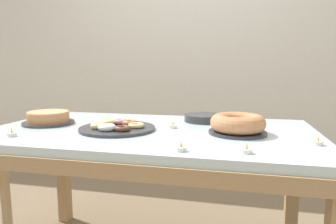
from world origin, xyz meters
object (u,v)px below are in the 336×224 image
(cake_golden_bundt, at_px, (238,124))
(pastry_platter, at_px, (117,127))
(tealight_right_edge, at_px, (12,134))
(tealight_left_edge, at_px, (318,143))
(tealight_centre, at_px, (173,126))
(cake_chocolate_round, at_px, (48,118))
(tealight_near_front, at_px, (181,148))
(tealight_near_cakes, at_px, (247,151))
(plate_stack, at_px, (203,118))

(cake_golden_bundt, distance_m, pastry_platter, 0.57)
(tealight_right_edge, height_order, tealight_left_edge, same)
(cake_golden_bundt, bearing_deg, tealight_right_edge, -164.02)
(tealight_right_edge, height_order, tealight_centre, same)
(cake_chocolate_round, xyz_separation_m, cake_golden_bundt, (0.99, -0.03, 0.01))
(cake_golden_bundt, xyz_separation_m, tealight_left_edge, (0.31, -0.14, -0.03))
(tealight_near_front, bearing_deg, tealight_near_cakes, 6.04)
(tealight_near_front, height_order, tealight_centre, same)
(plate_stack, xyz_separation_m, tealight_centre, (-0.13, -0.23, -0.01))
(tealight_near_cakes, bearing_deg, tealight_near_front, -173.96)
(tealight_right_edge, bearing_deg, tealight_left_edge, 6.06)
(cake_chocolate_round, bearing_deg, pastry_platter, -9.22)
(plate_stack, distance_m, tealight_left_edge, 0.65)
(pastry_platter, bearing_deg, plate_stack, 40.30)
(tealight_near_front, bearing_deg, cake_golden_bundt, 59.99)
(plate_stack, relative_size, tealight_near_cakes, 5.25)
(cake_chocolate_round, height_order, pastry_platter, cake_chocolate_round)
(plate_stack, xyz_separation_m, tealight_near_cakes, (0.22, -0.60, -0.01))
(tealight_centre, bearing_deg, tealight_left_edge, -17.66)
(cake_chocolate_round, bearing_deg, tealight_near_cakes, -18.70)
(plate_stack, distance_m, tealight_near_cakes, 0.64)
(tealight_centre, distance_m, tealight_left_edge, 0.65)
(tealight_right_edge, relative_size, tealight_left_edge, 1.00)
(tealight_right_edge, bearing_deg, pastry_platter, 30.54)
(tealight_near_front, bearing_deg, plate_stack, 88.91)
(plate_stack, distance_m, tealight_centre, 0.26)
(cake_chocolate_round, relative_size, pastry_platter, 0.73)
(cake_golden_bundt, xyz_separation_m, pastry_platter, (-0.57, -0.04, -0.03))
(cake_chocolate_round, distance_m, tealight_near_cakes, 1.08)
(cake_chocolate_round, xyz_separation_m, pastry_platter, (0.42, -0.07, -0.02))
(tealight_left_edge, bearing_deg, tealight_near_cakes, -146.95)
(cake_golden_bundt, height_order, pastry_platter, cake_golden_bundt)
(cake_chocolate_round, relative_size, tealight_left_edge, 6.73)
(cake_chocolate_round, xyz_separation_m, tealight_left_edge, (1.30, -0.17, -0.02))
(tealight_right_edge, distance_m, tealight_left_edge, 1.28)
(tealight_right_edge, distance_m, tealight_centre, 0.73)
(plate_stack, xyz_separation_m, tealight_right_edge, (-0.78, -0.56, -0.01))
(cake_chocolate_round, relative_size, tealight_centre, 6.73)
(tealight_near_cakes, relative_size, tealight_left_edge, 1.00)
(pastry_platter, relative_size, plate_stack, 1.75)
(plate_stack, bearing_deg, tealight_left_edge, -40.65)
(tealight_left_edge, bearing_deg, tealight_near_front, -158.08)
(cake_chocolate_round, relative_size, plate_stack, 1.28)
(tealight_left_edge, bearing_deg, plate_stack, 139.35)
(pastry_platter, xyz_separation_m, tealight_near_cakes, (0.60, -0.28, -0.00))
(cake_golden_bundt, bearing_deg, plate_stack, 123.64)
(tealight_left_edge, bearing_deg, cake_chocolate_round, 172.65)
(tealight_near_front, distance_m, tealight_centre, 0.42)
(plate_stack, distance_m, tealight_right_edge, 0.96)
(pastry_platter, bearing_deg, tealight_left_edge, -6.45)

